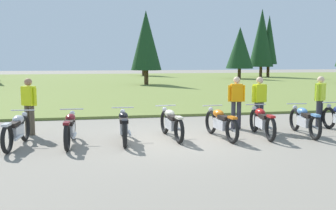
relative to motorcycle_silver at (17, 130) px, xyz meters
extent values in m
plane|color=gray|center=(4.04, 0.08, -0.44)|extent=(140.00, 140.00, 0.00)
cube|color=olive|center=(4.04, 26.19, -0.39)|extent=(80.00, 44.00, 0.10)
cylinder|color=#47331E|center=(6.25, 22.16, 0.23)|extent=(0.36, 0.36, 1.33)
cone|color=#193D1E|center=(6.25, 22.16, 3.40)|extent=(2.61, 2.61, 5.01)
cylinder|color=#47331E|center=(17.83, 30.19, 0.18)|extent=(0.36, 0.36, 1.24)
cone|color=#193D1E|center=(17.83, 30.19, 3.09)|extent=(3.04, 3.04, 4.57)
cylinder|color=#47331E|center=(8.27, 40.28, 0.37)|extent=(0.36, 0.36, 1.61)
cone|color=#193D1E|center=(8.27, 40.28, 3.75)|extent=(2.81, 2.81, 5.15)
cylinder|color=#47331E|center=(22.12, 33.96, 0.24)|extent=(0.36, 0.36, 1.36)
cone|color=#193D1E|center=(22.12, 33.96, 4.44)|extent=(2.98, 2.98, 7.03)
cylinder|color=#47331E|center=(23.13, 34.05, 0.39)|extent=(0.36, 0.36, 1.66)
cone|color=#193D1E|center=(23.13, 34.05, 4.23)|extent=(2.13, 2.13, 6.02)
torus|color=black|center=(0.08, 0.68, -0.09)|extent=(0.18, 0.71, 0.70)
torus|color=black|center=(-0.08, -0.71, -0.09)|extent=(0.18, 0.71, 0.70)
cube|color=silver|center=(0.00, -0.01, -0.04)|extent=(0.27, 0.66, 0.28)
ellipsoid|color=#B7B7BC|center=(0.02, 0.17, 0.24)|extent=(0.31, 0.51, 0.22)
cube|color=black|center=(-0.03, -0.23, 0.18)|extent=(0.27, 0.50, 0.10)
cube|color=#B7B7BC|center=(-0.08, -0.71, 0.25)|extent=(0.18, 0.33, 0.06)
cylinder|color=silver|center=(0.06, 0.58, 0.42)|extent=(0.62, 0.10, 0.03)
sphere|color=silver|center=(0.08, 0.70, 0.29)|extent=(0.14, 0.14, 0.14)
cylinder|color=silver|center=(0.10, -0.33, -0.14)|extent=(0.13, 0.55, 0.07)
torus|color=black|center=(1.34, 0.67, -0.09)|extent=(0.13, 0.70, 0.70)
torus|color=black|center=(1.28, -0.73, -0.09)|extent=(0.13, 0.70, 0.70)
cube|color=silver|center=(1.31, -0.03, -0.04)|extent=(0.23, 0.65, 0.28)
ellipsoid|color=maroon|center=(1.32, 0.15, 0.24)|extent=(0.28, 0.49, 0.22)
cube|color=black|center=(1.30, -0.25, 0.18)|extent=(0.24, 0.49, 0.10)
cube|color=maroon|center=(1.28, -0.73, 0.25)|extent=(0.15, 0.33, 0.06)
cylinder|color=silver|center=(1.33, 0.57, 0.42)|extent=(0.62, 0.06, 0.03)
sphere|color=silver|center=(1.34, 0.69, 0.29)|extent=(0.14, 0.14, 0.14)
cylinder|color=silver|center=(1.44, -0.33, -0.14)|extent=(0.09, 0.55, 0.07)
torus|color=black|center=(2.73, 0.76, -0.09)|extent=(0.13, 0.70, 0.70)
torus|color=black|center=(2.68, -0.64, -0.09)|extent=(0.13, 0.70, 0.70)
cube|color=silver|center=(2.70, 0.06, -0.04)|extent=(0.22, 0.65, 0.28)
ellipsoid|color=black|center=(2.71, 0.24, 0.24)|extent=(0.28, 0.49, 0.22)
cube|color=black|center=(2.70, -0.16, 0.18)|extent=(0.24, 0.49, 0.10)
cube|color=black|center=(2.68, -0.64, 0.25)|extent=(0.15, 0.33, 0.06)
cylinder|color=silver|center=(2.73, 0.66, 0.42)|extent=(0.62, 0.06, 0.03)
sphere|color=silver|center=(2.73, 0.78, 0.29)|extent=(0.14, 0.14, 0.14)
cylinder|color=silver|center=(2.83, -0.25, -0.14)|extent=(0.09, 0.55, 0.07)
torus|color=black|center=(3.99, 0.99, -0.09)|extent=(0.16, 0.71, 0.70)
torus|color=black|center=(4.12, -0.40, -0.09)|extent=(0.16, 0.71, 0.70)
cube|color=silver|center=(4.06, 0.30, -0.04)|extent=(0.26, 0.66, 0.28)
ellipsoid|color=beige|center=(4.04, 0.48, 0.24)|extent=(0.30, 0.50, 0.22)
cube|color=black|center=(4.08, 0.08, 0.18)|extent=(0.26, 0.50, 0.10)
cube|color=beige|center=(4.12, -0.40, 0.25)|extent=(0.17, 0.33, 0.06)
cylinder|color=silver|center=(4.00, 0.89, 0.42)|extent=(0.62, 0.09, 0.03)
sphere|color=silver|center=(3.99, 1.01, 0.29)|extent=(0.14, 0.14, 0.14)
cylinder|color=silver|center=(4.23, 0.01, -0.14)|extent=(0.12, 0.55, 0.07)
torus|color=black|center=(5.35, 0.74, -0.09)|extent=(0.18, 0.71, 0.70)
torus|color=black|center=(5.51, -0.65, -0.09)|extent=(0.18, 0.71, 0.70)
cube|color=silver|center=(5.43, 0.05, -0.04)|extent=(0.27, 0.66, 0.28)
ellipsoid|color=orange|center=(5.41, 0.22, 0.24)|extent=(0.31, 0.51, 0.22)
cube|color=black|center=(5.45, -0.17, 0.18)|extent=(0.27, 0.50, 0.10)
cube|color=orange|center=(5.51, -0.65, 0.25)|extent=(0.17, 0.33, 0.06)
cylinder|color=silver|center=(5.36, 0.64, 0.42)|extent=(0.62, 0.10, 0.03)
sphere|color=silver|center=(5.35, 0.76, 0.29)|extent=(0.14, 0.14, 0.14)
cylinder|color=silver|center=(5.60, -0.24, -0.14)|extent=(0.13, 0.55, 0.07)
torus|color=black|center=(6.74, 0.75, -0.09)|extent=(0.17, 0.71, 0.70)
torus|color=black|center=(6.60, -0.65, -0.09)|extent=(0.17, 0.71, 0.70)
cube|color=silver|center=(6.67, 0.05, -0.04)|extent=(0.26, 0.66, 0.28)
ellipsoid|color=#AD1919|center=(6.68, 0.23, 0.24)|extent=(0.31, 0.50, 0.22)
cube|color=black|center=(6.64, -0.17, 0.18)|extent=(0.27, 0.50, 0.10)
cube|color=#AD1919|center=(6.60, -0.65, 0.25)|extent=(0.17, 0.33, 0.06)
cylinder|color=silver|center=(6.73, 0.65, 0.42)|extent=(0.62, 0.09, 0.03)
sphere|color=silver|center=(6.74, 0.77, 0.29)|extent=(0.14, 0.14, 0.14)
cylinder|color=silver|center=(6.78, -0.26, -0.14)|extent=(0.12, 0.55, 0.07)
torus|color=black|center=(8.06, 0.70, -0.09)|extent=(0.18, 0.71, 0.70)
torus|color=black|center=(7.89, -0.69, -0.09)|extent=(0.18, 0.71, 0.70)
cube|color=silver|center=(7.98, 0.00, -0.04)|extent=(0.28, 0.66, 0.28)
ellipsoid|color=#598CC6|center=(8.00, 0.18, 0.24)|extent=(0.32, 0.51, 0.22)
cube|color=black|center=(7.95, -0.21, 0.18)|extent=(0.28, 0.50, 0.10)
cube|color=#598CC6|center=(7.89, -0.69, 0.25)|extent=(0.18, 0.33, 0.06)
cylinder|color=silver|center=(8.05, 0.60, 0.42)|extent=(0.62, 0.11, 0.03)
sphere|color=silver|center=(8.06, 0.72, 0.29)|extent=(0.14, 0.14, 0.14)
cylinder|color=silver|center=(8.08, -0.31, -0.14)|extent=(0.14, 0.55, 0.07)
torus|color=black|center=(9.32, 0.82, -0.09)|extent=(0.11, 0.70, 0.70)
cylinder|color=silver|center=(9.31, 0.72, 0.42)|extent=(0.62, 0.04, 0.03)
sphere|color=silver|center=(9.32, 0.84, 0.29)|extent=(0.14, 0.14, 0.14)
cylinder|color=#4C4233|center=(0.14, 1.48, 0.00)|extent=(0.14, 0.14, 0.88)
cylinder|color=#4C4233|center=(-0.01, 1.58, 0.00)|extent=(0.14, 0.14, 0.88)
cube|color=#D8EA19|center=(0.07, 1.53, 0.72)|extent=(0.42, 0.38, 0.56)
sphere|color=#9E7051|center=(0.07, 1.53, 1.12)|extent=(0.22, 0.22, 0.22)
cylinder|color=#D8EA19|center=(0.26, 1.41, 0.70)|extent=(0.09, 0.09, 0.52)
cylinder|color=#D8EA19|center=(-0.13, 1.65, 0.70)|extent=(0.09, 0.09, 0.52)
cylinder|color=#2D2D38|center=(6.30, 1.38, 0.00)|extent=(0.14, 0.14, 0.88)
cylinder|color=#2D2D38|center=(6.48, 1.36, 0.00)|extent=(0.14, 0.14, 0.88)
cube|color=orange|center=(6.39, 1.37, 0.72)|extent=(0.39, 0.27, 0.56)
sphere|color=beige|center=(6.39, 1.37, 1.12)|extent=(0.22, 0.22, 0.22)
cylinder|color=orange|center=(6.16, 1.41, 0.70)|extent=(0.09, 0.09, 0.52)
cylinder|color=orange|center=(6.61, 1.34, 0.70)|extent=(0.09, 0.09, 0.52)
cylinder|color=#2D2D38|center=(9.12, 1.10, 0.00)|extent=(0.14, 0.14, 0.88)
cylinder|color=#2D2D38|center=(9.26, 1.21, 0.00)|extent=(0.14, 0.14, 0.88)
cube|color=#C6E52D|center=(9.19, 1.16, 0.72)|extent=(0.42, 0.39, 0.56)
sphere|color=beige|center=(9.19, 1.16, 1.12)|extent=(0.22, 0.22, 0.22)
cylinder|color=#C6E52D|center=(9.00, 1.02, 0.70)|extent=(0.09, 0.09, 0.52)
cylinder|color=#C6E52D|center=(9.38, 1.29, 0.70)|extent=(0.09, 0.09, 0.52)
cylinder|color=#2D2D38|center=(6.95, 1.07, 0.00)|extent=(0.14, 0.14, 0.88)
cylinder|color=#2D2D38|center=(7.13, 1.11, 0.00)|extent=(0.14, 0.14, 0.88)
cube|color=#D8EA19|center=(7.04, 1.09, 0.72)|extent=(0.40, 0.29, 0.56)
sphere|color=beige|center=(7.04, 1.09, 1.12)|extent=(0.22, 0.22, 0.22)
cylinder|color=#D8EA19|center=(6.81, 1.04, 0.70)|extent=(0.09, 0.09, 0.52)
cylinder|color=#D8EA19|center=(7.26, 1.14, 0.70)|extent=(0.09, 0.09, 0.52)
camera|label=1|loc=(2.00, -9.96, 1.76)|focal=40.38mm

